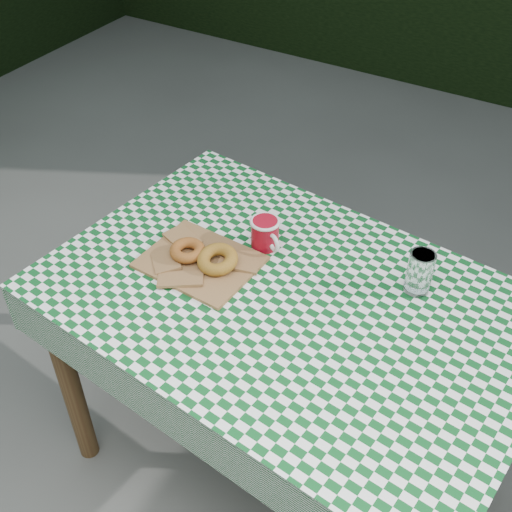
% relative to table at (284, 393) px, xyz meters
% --- Properties ---
extents(ground, '(60.00, 60.00, 0.00)m').
position_rel_table_xyz_m(ground, '(-0.11, -0.03, -0.38)').
color(ground, '#4A4945').
rests_on(ground, ground).
extents(table, '(1.26, 0.92, 0.75)m').
position_rel_table_xyz_m(table, '(0.00, 0.00, 0.00)').
color(table, brown).
rests_on(table, ground).
extents(tablecloth, '(1.29, 0.94, 0.01)m').
position_rel_table_xyz_m(tablecloth, '(0.00, 0.00, 0.38)').
color(tablecloth, '#0B461A').
rests_on(tablecloth, table).
extents(paper_bag, '(0.30, 0.24, 0.02)m').
position_rel_table_xyz_m(paper_bag, '(-0.26, -0.01, 0.39)').
color(paper_bag, olive).
rests_on(paper_bag, tablecloth).
extents(bagel_front, '(0.11, 0.11, 0.03)m').
position_rel_table_xyz_m(bagel_front, '(-0.29, -0.01, 0.41)').
color(bagel_front, '#92541E').
rests_on(bagel_front, paper_bag).
extents(bagel_back, '(0.12, 0.12, 0.03)m').
position_rel_table_xyz_m(bagel_back, '(-0.21, -0.00, 0.41)').
color(bagel_back, olive).
rests_on(bagel_back, paper_bag).
extents(coffee_mug, '(0.20, 0.20, 0.08)m').
position_rel_table_xyz_m(coffee_mug, '(-0.15, 0.14, 0.42)').
color(coffee_mug, maroon).
rests_on(coffee_mug, tablecloth).
extents(drinking_glass, '(0.09, 0.09, 0.11)m').
position_rel_table_xyz_m(drinking_glass, '(0.26, 0.18, 0.44)').
color(drinking_glass, white).
rests_on(drinking_glass, tablecloth).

